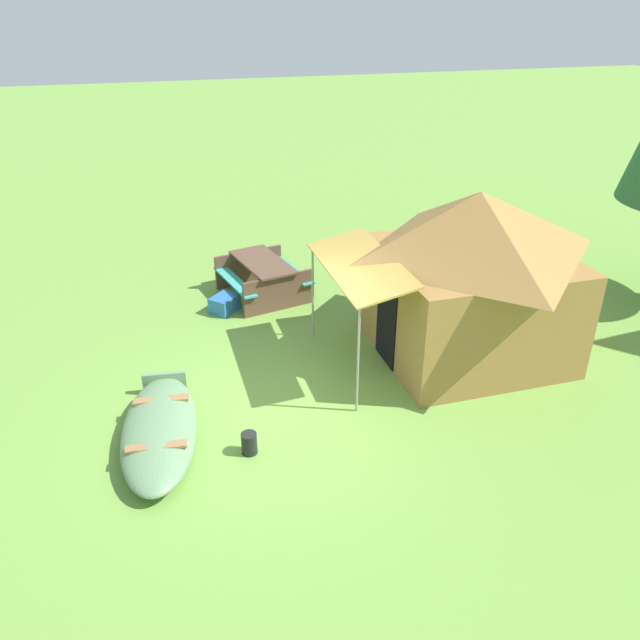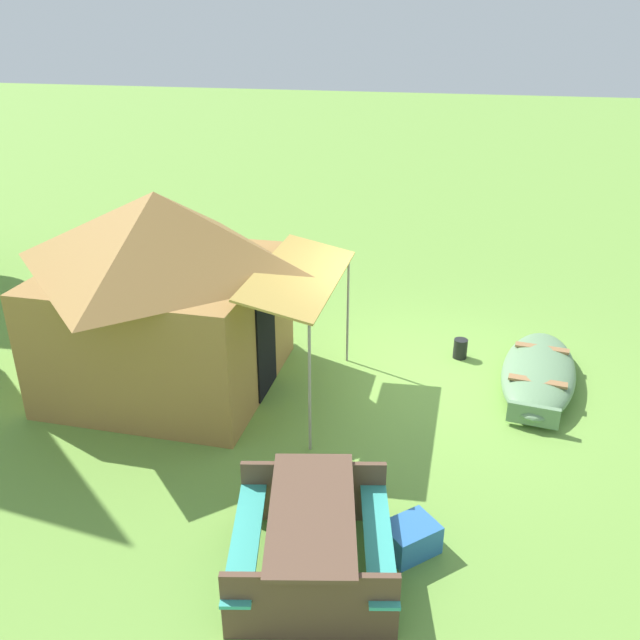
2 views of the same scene
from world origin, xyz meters
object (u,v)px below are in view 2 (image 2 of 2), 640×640
Objects in this scene: fuel_can at (460,349)px; beached_rowboat at (539,373)px; canvas_cabin_tent at (164,289)px; picnic_table at (312,533)px; cooler_box at (410,538)px.

beached_rowboat is at bearing -117.62° from fuel_can.
canvas_cabin_tent is (-1.10, 5.14, 1.25)m from beached_rowboat.
picnic_table is at bearing 151.17° from beached_rowboat.
fuel_can is (0.59, 1.12, -0.04)m from beached_rowboat.
beached_rowboat is 1.27m from fuel_can.
cooler_box is at bearing 158.82° from beached_rowboat.
beached_rowboat reaches higher than fuel_can.
cooler_box is (0.49, -0.87, -0.31)m from picnic_table.
fuel_can is at bearing -13.90° from picnic_table.
canvas_cabin_tent is at bearing 102.02° from beached_rowboat.
fuel_can is at bearing 62.38° from beached_rowboat.
picnic_table reaches higher than beached_rowboat.
beached_rowboat is 1.39× the size of picnic_table.
picnic_table is at bearing 119.47° from cooler_box.
beached_rowboat is 3.96m from cooler_box.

